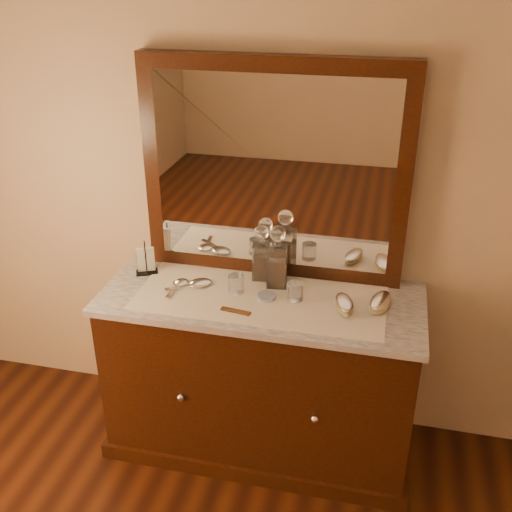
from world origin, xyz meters
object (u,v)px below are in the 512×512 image
napkin_rack (146,261)px  hand_mirror_inner (196,284)px  brush_far (380,302)px  dresser_cabinet (261,375)px  decanter_right (277,263)px  decanter_left (262,258)px  mirror_frame (274,172)px  brush_near (344,304)px  comb (236,311)px  pin_dish (267,296)px  hand_mirror_outer (179,285)px

napkin_rack → hand_mirror_inner: bearing=-14.5°
brush_far → dresser_cabinet: bearing=-177.9°
decanter_right → brush_far: decanter_right is taller
decanter_left → mirror_frame: bearing=67.5°
napkin_rack → brush_near: (0.95, -0.12, -0.04)m
comb → napkin_rack: 0.57m
comb → brush_near: brush_near is taller
comb → decanter_left: 0.34m
napkin_rack → decanter_right: bearing=1.8°
pin_dish → hand_mirror_outer: size_ratio=0.44×
mirror_frame → napkin_rack: (-0.58, -0.15, -0.44)m
decanter_left → decanter_right: bearing=-30.7°
hand_mirror_inner → brush_far: bearing=-0.1°
pin_dish → hand_mirror_inner: (-0.34, 0.03, 0.00)m
brush_far → comb: bearing=-163.3°
dresser_cabinet → pin_dish: (0.03, -0.01, 0.45)m
brush_near → brush_far: (0.15, 0.05, 0.00)m
dresser_cabinet → decanter_left: decanter_left is taller
dresser_cabinet → comb: size_ratio=10.51×
brush_near → hand_mirror_inner: 0.68m
mirror_frame → hand_mirror_inner: (-0.31, -0.22, -0.49)m
dresser_cabinet → napkin_rack: size_ratio=9.11×
pin_dish → comb: (-0.10, -0.15, -0.00)m
pin_dish → hand_mirror_outer: bearing=178.7°
dresser_cabinet → brush_far: brush_far is taller
mirror_frame → brush_near: (0.37, -0.27, -0.47)m
hand_mirror_outer → hand_mirror_inner: bearing=17.9°
napkin_rack → decanter_left: size_ratio=0.57×
hand_mirror_inner → decanter_right: bearing=14.2°
hand_mirror_outer → mirror_frame: bearing=32.9°
mirror_frame → hand_mirror_outer: (-0.39, -0.25, -0.49)m
decanter_left → hand_mirror_inner: size_ratio=1.28×
dresser_cabinet → mirror_frame: size_ratio=1.17×
decanter_left → comb: bearing=-97.1°
brush_near → hand_mirror_inner: brush_near is taller
napkin_rack → decanter_right: decanter_right is taller
dresser_cabinet → brush_near: size_ratio=7.95×
comb → decanter_right: size_ratio=0.45×
dresser_cabinet → brush_far: 0.70m
pin_dish → brush_far: size_ratio=0.44×
brush_far → hand_mirror_inner: bearing=179.9°
dresser_cabinet → pin_dish: bearing=-25.5°
brush_near → brush_far: bearing=17.8°
decanter_right → hand_mirror_outer: (-0.43, -0.12, -0.11)m
decanter_right → brush_far: 0.49m
comb → decanter_right: decanter_right is taller
pin_dish → comb: bearing=-125.2°
mirror_frame → napkin_rack: 0.74m
decanter_left → hand_mirror_inner: (-0.27, -0.14, -0.09)m
hand_mirror_outer → hand_mirror_inner: size_ratio=0.90×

